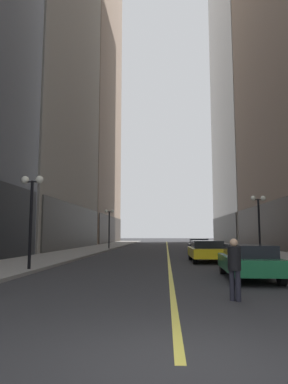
% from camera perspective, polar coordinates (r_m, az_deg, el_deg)
% --- Properties ---
extents(ground_plane, '(200.00, 200.00, 0.00)m').
position_cam_1_polar(ground_plane, '(39.81, 3.93, -9.45)').
color(ground_plane, '#2D2D30').
extents(sidewalk_left, '(4.50, 78.00, 0.15)m').
position_cam_1_polar(sidewalk_left, '(40.62, -7.94, -9.25)').
color(sidewalk_left, gray).
rests_on(sidewalk_left, ground).
extents(sidewalk_right, '(4.50, 78.00, 0.15)m').
position_cam_1_polar(sidewalk_right, '(40.69, 15.78, -9.05)').
color(sidewalk_right, gray).
rests_on(sidewalk_right, ground).
extents(lane_centre_stripe, '(0.16, 70.00, 0.01)m').
position_cam_1_polar(lane_centre_stripe, '(39.81, 3.93, -9.45)').
color(lane_centre_stripe, '#E5D64C').
rests_on(lane_centre_stripe, ground).
extents(building_left_mid, '(14.35, 24.00, 46.77)m').
position_cam_1_polar(building_left_mid, '(48.07, -19.24, 20.10)').
color(building_left_mid, '#A8A399').
rests_on(building_left_mid, ground).
extents(building_left_far, '(14.34, 26.00, 68.89)m').
position_cam_1_polar(building_left_far, '(74.59, -10.85, 19.10)').
color(building_left_far, gray).
rests_on(building_left_far, ground).
extents(building_right_far, '(12.49, 26.00, 73.35)m').
position_cam_1_polar(building_right_far, '(75.46, 17.24, 20.86)').
color(building_right_far, '#A8A399').
rests_on(building_right_far, ground).
extents(car_green, '(1.97, 4.73, 1.32)m').
position_cam_1_polar(car_green, '(14.00, 16.96, -10.81)').
color(car_green, '#196038').
rests_on(car_green, ground).
extents(car_yellow, '(2.00, 4.53, 1.32)m').
position_cam_1_polar(car_yellow, '(21.87, 10.31, -9.51)').
color(car_yellow, yellow).
rests_on(car_yellow, ground).
extents(car_black, '(1.82, 4.12, 1.32)m').
position_cam_1_polar(car_black, '(31.12, 9.04, -8.76)').
color(car_black, black).
rests_on(car_black, ground).
extents(pedestrian_in_black_coat, '(0.47, 0.47, 1.61)m').
position_cam_1_polar(pedestrian_in_black_coat, '(9.48, 14.81, -11.59)').
color(pedestrian_in_black_coat, black).
rests_on(pedestrian_in_black_coat, ground).
extents(street_lamp_left_near, '(1.06, 0.36, 4.43)m').
position_cam_1_polar(street_lamp_left_near, '(16.75, -18.19, -1.40)').
color(street_lamp_left_near, black).
rests_on(street_lamp_left_near, ground).
extents(street_lamp_left_far, '(1.06, 0.36, 4.43)m').
position_cam_1_polar(street_lamp_left_far, '(38.06, -5.80, -4.65)').
color(street_lamp_left_far, black).
rests_on(street_lamp_left_far, ground).
extents(street_lamp_right_mid, '(1.06, 0.36, 4.43)m').
position_cam_1_polar(street_lamp_right_mid, '(25.63, 18.53, -3.20)').
color(street_lamp_right_mid, black).
rests_on(street_lamp_right_mid, ground).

